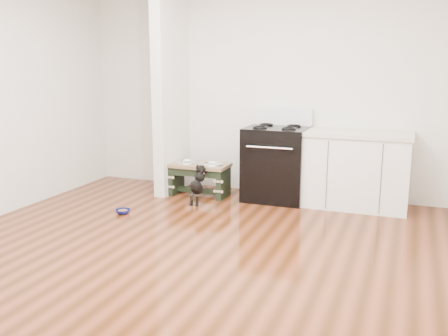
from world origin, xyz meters
TOP-DOWN VIEW (x-y plane):
  - ground at (0.00, 0.00)m, footprint 5.00×5.00m
  - room_shell at (0.00, 0.00)m, footprint 5.00×5.00m
  - partition_wall at (-1.18, 2.10)m, footprint 0.15×0.80m
  - oven_range at (0.25, 2.16)m, footprint 0.76×0.69m
  - cabinet_run at (1.23, 2.18)m, footprint 1.24×0.64m
  - dog_feeder at (-0.74, 1.98)m, footprint 0.77×0.41m
  - puppy at (-0.60, 1.63)m, footprint 0.13×0.40m
  - floor_bowl at (-1.23, 0.92)m, footprint 0.21×0.21m

SIDE VIEW (x-z plane):
  - ground at x=0.00m, z-range 0.00..0.00m
  - floor_bowl at x=-1.23m, z-range 0.00..0.05m
  - puppy at x=-0.60m, z-range 0.02..0.49m
  - dog_feeder at x=-0.74m, z-range 0.08..0.52m
  - cabinet_run at x=1.23m, z-range 0.00..0.91m
  - oven_range at x=0.25m, z-range -0.09..1.05m
  - partition_wall at x=-1.18m, z-range 0.00..2.70m
  - room_shell at x=0.00m, z-range -0.88..4.12m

